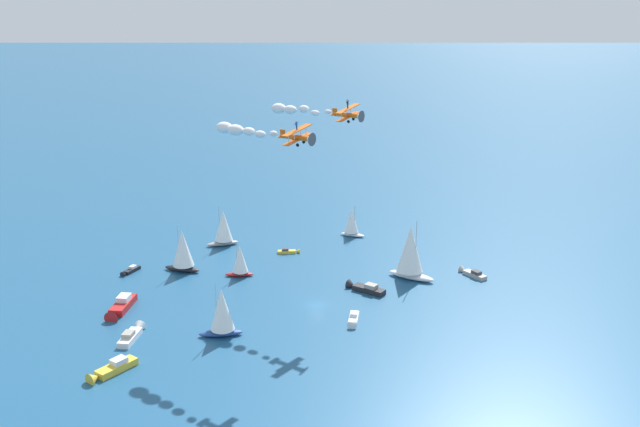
% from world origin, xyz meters
% --- Properties ---
extents(ground_plane, '(2000.00, 2000.00, 0.00)m').
position_xyz_m(ground_plane, '(0.00, 0.00, 0.00)').
color(ground_plane, '#1E517A').
extents(sailboat_near_centre, '(7.37, 10.80, 13.46)m').
position_xyz_m(sailboat_near_centre, '(-17.81, 17.06, 6.14)').
color(sailboat_near_centre, white).
rests_on(sailboat_near_centre, ground_plane).
extents(motorboat_far_port, '(2.79, 5.49, 1.55)m').
position_xyz_m(motorboat_far_port, '(-28.54, -12.47, 0.42)').
color(motorboat_far_port, gold).
rests_on(motorboat_far_port, ground_plane).
extents(motorboat_far_stbd, '(8.52, 2.70, 2.44)m').
position_xyz_m(motorboat_far_stbd, '(20.59, -29.80, 0.66)').
color(motorboat_far_stbd, white).
rests_on(motorboat_far_stbd, ground_plane).
extents(motorboat_inshore, '(5.74, 2.65, 1.61)m').
position_xyz_m(motorboat_inshore, '(-9.02, -44.51, 0.44)').
color(motorboat_inshore, black).
rests_on(motorboat_inshore, ground_plane).
extents(sailboat_offshore, '(4.11, 6.69, 8.36)m').
position_xyz_m(sailboat_offshore, '(-44.03, 0.14, 3.82)').
color(sailboat_offshore, white).
rests_on(sailboat_offshore, ground_plane).
extents(motorboat_trailing, '(5.58, 8.83, 2.52)m').
position_xyz_m(motorboat_trailing, '(-8.86, 8.28, 0.68)').
color(motorboat_trailing, black).
rests_on(motorboat_trailing, ground_plane).
extents(sailboat_ahead, '(5.11, 8.67, 10.93)m').
position_xyz_m(sailboat_ahead, '(-12.17, -33.01, 4.99)').
color(sailboat_ahead, black).
rests_on(sailboat_ahead, ground_plane).
extents(motorboat_mid_cluster, '(6.12, 6.28, 2.02)m').
position_xyz_m(motorboat_mid_cluster, '(-22.19, 30.40, 0.55)').
color(motorboat_mid_cluster, '#9E9993').
rests_on(motorboat_mid_cluster, ground_plane).
extents(motorboat_outer_ring_a, '(8.99, 5.92, 2.58)m').
position_xyz_m(motorboat_outer_ring_a, '(33.37, -27.57, 0.70)').
color(motorboat_outer_ring_a, gold).
rests_on(motorboat_outer_ring_a, ground_plane).
extents(motorboat_outer_ring_b, '(10.92, 3.79, 3.11)m').
position_xyz_m(motorboat_outer_ring_b, '(10.45, -37.13, 0.84)').
color(motorboat_outer_ring_b, '#B21E1E').
rests_on(motorboat_outer_ring_b, ground_plane).
extents(sailboat_outer_ring_c, '(4.12, 6.44, 8.01)m').
position_xyz_m(sailboat_outer_ring_c, '(-11.88, -19.63, 3.66)').
color(sailboat_outer_ring_c, '#B21E1E').
rests_on(sailboat_outer_ring_c, ground_plane).
extents(sailboat_outer_ring_d, '(5.54, 8.23, 10.24)m').
position_xyz_m(sailboat_outer_ring_d, '(16.67, -14.05, 4.67)').
color(sailboat_outer_ring_d, '#23478C').
rests_on(sailboat_outer_ring_d, ground_plane).
extents(sailboat_outer_ring_e, '(6.19, 7.96, 10.25)m').
position_xyz_m(sailboat_outer_ring_e, '(-30.83, -29.85, 4.68)').
color(sailboat_outer_ring_e, '#9E9993').
rests_on(sailboat_outer_ring_e, ground_plane).
extents(motorboat_outer_ring_f, '(6.50, 2.03, 1.86)m').
position_xyz_m(motorboat_outer_ring_f, '(6.43, 8.36, 0.50)').
color(motorboat_outer_ring_f, white).
rests_on(motorboat_outer_ring_f, ground_plane).
extents(marker_buoy, '(1.10, 1.10, 2.10)m').
position_xyz_m(marker_buoy, '(-18.78, -21.47, 0.39)').
color(marker_buoy, red).
rests_on(marker_buoy, ground_plane).
extents(biplane_lead, '(7.29, 7.11, 3.66)m').
position_xyz_m(biplane_lead, '(-9.52, 4.42, 36.90)').
color(biplane_lead, orange).
extents(wingwalker_lead, '(0.88, 0.45, 1.78)m').
position_xyz_m(wingwalker_lead, '(-9.22, 4.31, 39.07)').
color(wingwalker_lead, black).
extents(smoke_trail_lead, '(6.96, 14.29, 2.46)m').
position_xyz_m(smoke_trail_lead, '(-14.87, -8.59, 36.77)').
color(smoke_trail_lead, white).
extents(biplane_wingman, '(7.29, 7.11, 3.66)m').
position_xyz_m(biplane_wingman, '(11.02, -1.06, 36.03)').
color(biplane_wingman, orange).
extents(wingwalker_wingman, '(1.41, 0.68, 1.53)m').
position_xyz_m(wingwalker_wingman, '(11.32, -1.18, 38.16)').
color(wingwalker_wingman, '#1E4CB2').
extents(smoke_trail_wingman, '(8.16, 13.89, 2.44)m').
position_xyz_m(smoke_trail_wingman, '(5.50, -13.71, 35.86)').
color(smoke_trail_wingman, white).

